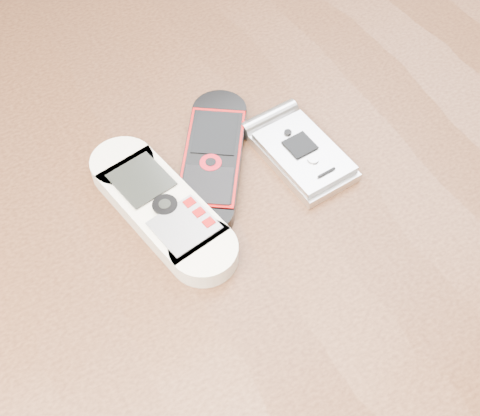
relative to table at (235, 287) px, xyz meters
name	(u,v)px	position (x,y,z in m)	size (l,w,h in m)	color
table	(235,287)	(0.00, 0.00, 0.00)	(1.20, 0.80, 0.75)	black
nokia_white	(161,207)	(-0.05, 0.03, 0.11)	(0.05, 0.16, 0.02)	white
nokia_black_red	(212,160)	(0.01, 0.05, 0.11)	(0.05, 0.15, 0.02)	black
motorola_razr	(302,153)	(0.08, 0.03, 0.11)	(0.05, 0.10, 0.02)	silver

